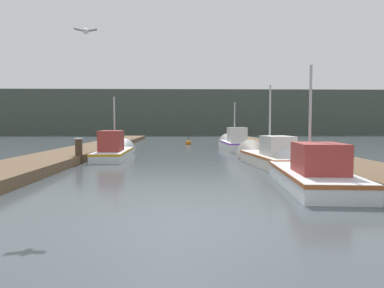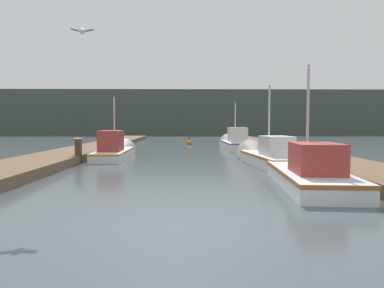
{
  "view_description": "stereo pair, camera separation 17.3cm",
  "coord_description": "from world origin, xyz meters",
  "px_view_note": "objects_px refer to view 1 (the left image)",
  "views": [
    {
      "loc": [
        -0.09,
        -5.73,
        1.82
      ],
      "look_at": [
        0.41,
        13.58,
        0.67
      ],
      "focal_mm": 32.0,
      "sensor_mm": 36.0,
      "label": 1
    },
    {
      "loc": [
        0.08,
        -5.73,
        1.82
      ],
      "look_at": [
        0.41,
        13.58,
        0.67
      ],
      "focal_mm": 32.0,
      "sensor_mm": 36.0,
      "label": 2
    }
  ],
  "objects_px": {
    "fishing_boat_2": "(116,150)",
    "mooring_piling_3": "(241,139)",
    "fishing_boat_1": "(267,156)",
    "mooring_piling_0": "(113,144)",
    "mooring_piling_1": "(79,151)",
    "seagull_lead": "(86,31)",
    "fishing_boat_0": "(304,170)",
    "channel_buoy": "(188,143)",
    "fishing_boat_3": "(234,143)",
    "mooring_piling_2": "(274,148)"
  },
  "relations": [
    {
      "from": "mooring_piling_1",
      "to": "channel_buoy",
      "type": "relative_size",
      "value": 1.2
    },
    {
      "from": "fishing_boat_1",
      "to": "mooring_piling_2",
      "type": "distance_m",
      "value": 3.45
    },
    {
      "from": "fishing_boat_2",
      "to": "fishing_boat_3",
      "type": "relative_size",
      "value": 1.06
    },
    {
      "from": "fishing_boat_0",
      "to": "fishing_boat_1",
      "type": "height_order",
      "value": "fishing_boat_0"
    },
    {
      "from": "seagull_lead",
      "to": "channel_buoy",
      "type": "bearing_deg",
      "value": 76.36
    },
    {
      "from": "mooring_piling_3",
      "to": "channel_buoy",
      "type": "height_order",
      "value": "mooring_piling_3"
    },
    {
      "from": "fishing_boat_1",
      "to": "mooring_piling_2",
      "type": "relative_size",
      "value": 6.22
    },
    {
      "from": "fishing_boat_1",
      "to": "seagull_lead",
      "type": "bearing_deg",
      "value": -138.03
    },
    {
      "from": "fishing_boat_2",
      "to": "mooring_piling_0",
      "type": "height_order",
      "value": "fishing_boat_2"
    },
    {
      "from": "fishing_boat_1",
      "to": "seagull_lead",
      "type": "relative_size",
      "value": 10.62
    },
    {
      "from": "fishing_boat_0",
      "to": "mooring_piling_0",
      "type": "bearing_deg",
      "value": 129.79
    },
    {
      "from": "fishing_boat_0",
      "to": "mooring_piling_0",
      "type": "distance_m",
      "value": 14.97
    },
    {
      "from": "mooring_piling_0",
      "to": "channel_buoy",
      "type": "distance_m",
      "value": 8.69
    },
    {
      "from": "fishing_boat_1",
      "to": "fishing_boat_2",
      "type": "xyz_separation_m",
      "value": [
        -7.38,
        3.47,
        0.02
      ]
    },
    {
      "from": "mooring_piling_0",
      "to": "seagull_lead",
      "type": "relative_size",
      "value": 1.7
    },
    {
      "from": "fishing_boat_3",
      "to": "mooring_piling_3",
      "type": "xyz_separation_m",
      "value": [
        1.44,
        5.2,
        0.03
      ]
    },
    {
      "from": "fishing_boat_0",
      "to": "fishing_boat_2",
      "type": "xyz_separation_m",
      "value": [
        -7.46,
        7.93,
        0.04
      ]
    },
    {
      "from": "mooring_piling_3",
      "to": "mooring_piling_0",
      "type": "bearing_deg",
      "value": -146.35
    },
    {
      "from": "fishing_boat_2",
      "to": "mooring_piling_0",
      "type": "relative_size",
      "value": 6.52
    },
    {
      "from": "fishing_boat_2",
      "to": "channel_buoy",
      "type": "bearing_deg",
      "value": 68.63
    },
    {
      "from": "fishing_boat_0",
      "to": "mooring_piling_0",
      "type": "relative_size",
      "value": 6.5
    },
    {
      "from": "fishing_boat_1",
      "to": "fishing_boat_2",
      "type": "distance_m",
      "value": 8.15
    },
    {
      "from": "fishing_boat_3",
      "to": "mooring_piling_0",
      "type": "distance_m",
      "value": 8.39
    },
    {
      "from": "seagull_lead",
      "to": "fishing_boat_1",
      "type": "bearing_deg",
      "value": 40.68
    },
    {
      "from": "seagull_lead",
      "to": "mooring_piling_1",
      "type": "bearing_deg",
      "value": 102.48
    },
    {
      "from": "fishing_boat_1",
      "to": "mooring_piling_1",
      "type": "relative_size",
      "value": 5.07
    },
    {
      "from": "fishing_boat_3",
      "to": "fishing_boat_1",
      "type": "bearing_deg",
      "value": -90.26
    },
    {
      "from": "seagull_lead",
      "to": "mooring_piling_2",
      "type": "bearing_deg",
      "value": 47.18
    },
    {
      "from": "mooring_piling_0",
      "to": "mooring_piling_2",
      "type": "bearing_deg",
      "value": -25.65
    },
    {
      "from": "fishing_boat_3",
      "to": "mooring_piling_0",
      "type": "relative_size",
      "value": 6.15
    },
    {
      "from": "fishing_boat_2",
      "to": "seagull_lead",
      "type": "bearing_deg",
      "value": -84.37
    },
    {
      "from": "mooring_piling_3",
      "to": "channel_buoy",
      "type": "xyz_separation_m",
      "value": [
        -4.59,
        0.52,
        -0.36
      ]
    },
    {
      "from": "fishing_boat_0",
      "to": "mooring_piling_3",
      "type": "height_order",
      "value": "fishing_boat_0"
    },
    {
      "from": "fishing_boat_1",
      "to": "mooring_piling_1",
      "type": "distance_m",
      "value": 8.48
    },
    {
      "from": "mooring_piling_0",
      "to": "fishing_boat_2",
      "type": "bearing_deg",
      "value": -76.63
    },
    {
      "from": "fishing_boat_2",
      "to": "mooring_piling_1",
      "type": "distance_m",
      "value": 3.17
    },
    {
      "from": "mooring_piling_0",
      "to": "fishing_boat_1",
      "type": "bearing_deg",
      "value": -43.0
    },
    {
      "from": "fishing_boat_0",
      "to": "seagull_lead",
      "type": "height_order",
      "value": "seagull_lead"
    },
    {
      "from": "fishing_boat_0",
      "to": "fishing_boat_3",
      "type": "distance_m",
      "value": 13.6
    },
    {
      "from": "fishing_boat_2",
      "to": "mooring_piling_0",
      "type": "distance_m",
      "value": 4.51
    },
    {
      "from": "fishing_boat_2",
      "to": "mooring_piling_2",
      "type": "height_order",
      "value": "fishing_boat_2"
    },
    {
      "from": "fishing_boat_1",
      "to": "mooring_piling_0",
      "type": "distance_m",
      "value": 11.52
    },
    {
      "from": "mooring_piling_2",
      "to": "mooring_piling_3",
      "type": "height_order",
      "value": "mooring_piling_3"
    },
    {
      "from": "fishing_boat_0",
      "to": "fishing_boat_2",
      "type": "height_order",
      "value": "fishing_boat_0"
    },
    {
      "from": "mooring_piling_0",
      "to": "fishing_boat_0",
      "type": "bearing_deg",
      "value": -55.39
    },
    {
      "from": "mooring_piling_1",
      "to": "mooring_piling_3",
      "type": "xyz_separation_m",
      "value": [
        9.78,
        13.84,
        -0.09
      ]
    },
    {
      "from": "channel_buoy",
      "to": "seagull_lead",
      "type": "height_order",
      "value": "seagull_lead"
    },
    {
      "from": "fishing_boat_2",
      "to": "mooring_piling_3",
      "type": "distance_m",
      "value": 13.91
    },
    {
      "from": "mooring_piling_3",
      "to": "channel_buoy",
      "type": "relative_size",
      "value": 1.02
    },
    {
      "from": "mooring_piling_3",
      "to": "seagull_lead",
      "type": "bearing_deg",
      "value": -109.62
    }
  ]
}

